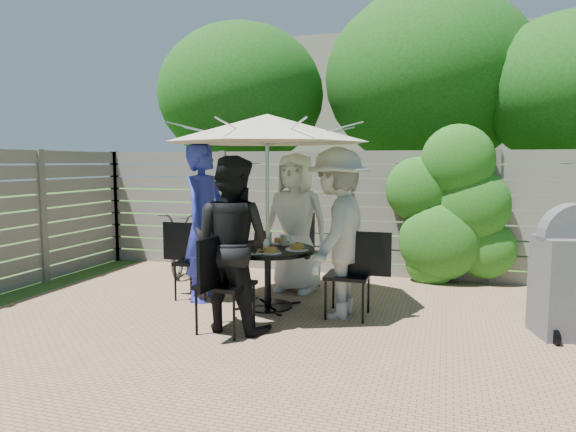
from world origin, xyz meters
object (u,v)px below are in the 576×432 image
(patio_table, at_px, (268,266))
(umbrella, at_px, (267,129))
(chair_left, at_px, (196,277))
(chair_right, at_px, (349,292))
(glass_right, at_px, (292,242))
(person_left, at_px, (205,223))
(syrup_jug, at_px, (265,240))
(plate_extra, at_px, (271,251))
(bicycle, at_px, (187,241))
(plate_back, at_px, (281,241))
(plate_left, at_px, (240,244))
(bbq_grill, at_px, (572,277))
(plate_right, at_px, (297,248))
(chair_front, at_px, (225,304))
(glass_left, at_px, (243,242))
(plate_front, at_px, (253,251))
(person_front, at_px, (231,244))
(coffee_cup, at_px, (283,241))
(person_back, at_px, (296,223))
(person_right, at_px, (337,233))
(glass_front, at_px, (266,246))
(glass_back, at_px, (269,238))
(chair_back, at_px, (300,267))

(patio_table, bearing_deg, umbrella, 0.00)
(chair_left, xyz_separation_m, chair_right, (1.92, -0.21, 0.00))
(patio_table, distance_m, glass_right, 0.40)
(person_left, relative_size, syrup_jug, 11.91)
(plate_extra, bearing_deg, glass_right, 72.64)
(bicycle, bearing_deg, plate_back, -48.90)
(plate_back, height_order, plate_left, same)
(syrup_jug, relative_size, bbq_grill, 0.12)
(plate_right, bearing_deg, chair_front, -116.65)
(glass_left, distance_m, bicycle, 2.34)
(plate_front, bearing_deg, plate_extra, 12.20)
(glass_left, bearing_deg, person_front, -76.53)
(plate_left, height_order, coffee_cup, coffee_cup)
(glass_right, distance_m, bbq_grill, 2.83)
(plate_right, height_order, bbq_grill, bbq_grill)
(bicycle, bearing_deg, person_front, -69.68)
(umbrella, distance_m, glass_right, 1.30)
(person_back, bearing_deg, person_right, -45.00)
(person_left, xyz_separation_m, glass_front, (0.90, -0.36, -0.18))
(plate_left, distance_m, glass_back, 0.37)
(plate_extra, bearing_deg, chair_front, -111.33)
(coffee_cup, bearing_deg, umbrella, -120.68)
(patio_table, distance_m, glass_back, 0.40)
(plate_left, bearing_deg, chair_front, -75.80)
(chair_back, relative_size, glass_left, 6.99)
(plate_front, bearing_deg, glass_left, 129.27)
(plate_back, bearing_deg, plate_front, -96.23)
(person_front, xyz_separation_m, glass_right, (0.36, 0.90, -0.10))
(person_back, bearing_deg, person_front, -90.00)
(plate_back, distance_m, glass_left, 0.53)
(person_left, relative_size, plate_front, 7.33)
(chair_front, distance_m, bbq_grill, 3.32)
(patio_table, height_order, person_left, person_left)
(person_back, relative_size, bbq_grill, 1.39)
(glass_back, bearing_deg, person_left, -166.53)
(glass_right, bearing_deg, coffee_cup, 137.97)
(person_left, bearing_deg, patio_table, -90.00)
(chair_left, xyz_separation_m, bicycle, (-0.92, 1.48, 0.18))
(person_left, bearing_deg, plate_extra, -106.54)
(chair_front, xyz_separation_m, person_right, (0.93, 0.87, 0.62))
(chair_right, bearing_deg, patio_table, -6.11)
(chair_left, height_order, plate_left, chair_left)
(glass_front, relative_size, bicycle, 0.08)
(umbrella, bearing_deg, bbq_grill, -1.70)
(person_back, xyz_separation_m, chair_right, (0.87, -0.93, -0.61))
(person_front, xyz_separation_m, plate_extra, (0.24, 0.51, -0.14))
(chair_back, bearing_deg, umbrella, 3.36)
(person_right, height_order, syrup_jug, person_right)
(plate_left, xyz_separation_m, glass_front, (0.43, -0.31, 0.05))
(patio_table, distance_m, person_front, 0.91)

